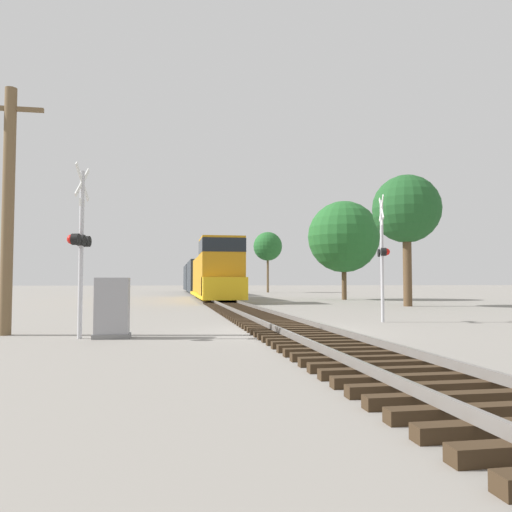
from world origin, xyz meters
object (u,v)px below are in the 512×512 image
(crossing_signal_far, at_px, (383,253))
(tree_mid_background, at_px, (344,237))
(tree_deep_background, at_px, (268,247))
(utility_pole, at_px, (8,207))
(crossing_signal_near, at_px, (80,242))
(relay_cabinet, at_px, (112,308))
(tree_far_right, at_px, (406,210))
(freight_train, at_px, (202,277))

(crossing_signal_far, bearing_deg, tree_mid_background, -2.03)
(tree_deep_background, bearing_deg, utility_pole, -108.53)
(tree_mid_background, bearing_deg, crossing_signal_near, -122.59)
(tree_mid_background, bearing_deg, relay_cabinet, -121.24)
(crossing_signal_far, bearing_deg, tree_deep_background, 7.88)
(utility_pole, distance_m, tree_far_right, 23.49)
(crossing_signal_near, height_order, utility_pole, utility_pole)
(relay_cabinet, height_order, utility_pole, utility_pole)
(relay_cabinet, distance_m, tree_mid_background, 31.15)
(crossing_signal_near, xyz_separation_m, tree_deep_background, (16.08, 55.78, 4.00))
(freight_train, height_order, crossing_signal_near, crossing_signal_near)
(crossing_signal_near, bearing_deg, tree_mid_background, 160.15)
(crossing_signal_far, distance_m, tree_mid_background, 23.72)
(relay_cabinet, bearing_deg, tree_mid_background, 58.76)
(relay_cabinet, height_order, tree_mid_background, tree_mid_background)
(tree_deep_background, bearing_deg, crossing_signal_far, -96.43)
(crossing_signal_near, relative_size, crossing_signal_far, 0.98)
(utility_pole, height_order, tree_deep_background, tree_deep_background)
(crossing_signal_near, bearing_deg, utility_pole, -107.06)
(tree_far_right, bearing_deg, utility_pole, -144.36)
(tree_mid_background, relative_size, tree_deep_background, 0.97)
(tree_far_right, xyz_separation_m, tree_deep_background, (-0.72, 40.90, 0.58))
(freight_train, distance_m, tree_mid_background, 20.03)
(tree_deep_background, bearing_deg, relay_cabinet, -105.27)
(tree_mid_background, bearing_deg, tree_far_right, -90.17)
(freight_train, xyz_separation_m, crossing_signal_far, (4.29, -39.08, 0.51))
(freight_train, height_order, crossing_signal_far, crossing_signal_far)
(crossing_signal_far, xyz_separation_m, tree_far_right, (6.59, 11.15, 3.41))
(tree_far_right, bearing_deg, crossing_signal_far, -120.60)
(freight_train, bearing_deg, tree_far_right, -68.71)
(tree_far_right, xyz_separation_m, tree_mid_background, (0.03, 11.45, -0.66))
(freight_train, distance_m, crossing_signal_far, 39.32)
(freight_train, distance_m, relay_cabinet, 43.14)
(freight_train, height_order, relay_cabinet, freight_train)
(utility_pole, distance_m, tree_deep_background, 57.57)
(utility_pole, relative_size, tree_mid_background, 0.85)
(crossing_signal_near, distance_m, relay_cabinet, 1.95)
(tree_mid_background, bearing_deg, crossing_signal_far, -106.34)
(crossing_signal_far, bearing_deg, utility_pole, 115.57)
(freight_train, xyz_separation_m, relay_cabinet, (-5.07, -42.83, -1.26))
(utility_pole, height_order, tree_mid_background, tree_mid_background)
(relay_cabinet, height_order, tree_deep_background, tree_deep_background)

